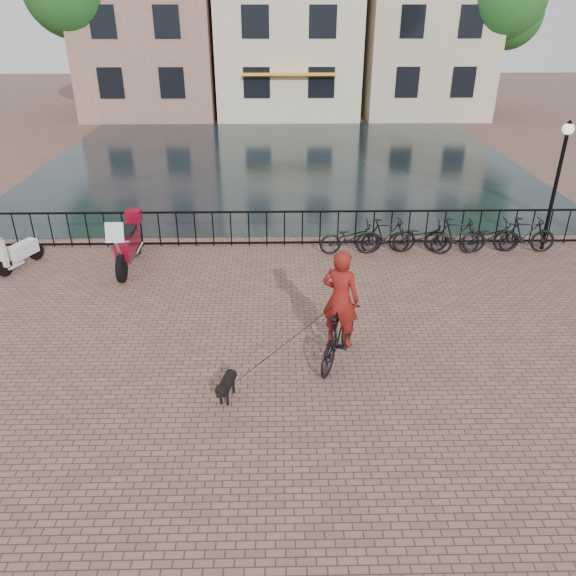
{
  "coord_description": "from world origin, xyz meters",
  "views": [
    {
      "loc": [
        -0.19,
        -6.73,
        6.21
      ],
      "look_at": [
        0.0,
        3.0,
        1.2
      ],
      "focal_mm": 35.0,
      "sensor_mm": 36.0,
      "label": 1
    }
  ],
  "objects_px": {
    "cyclist": "(340,314)",
    "motorcycle": "(127,238)",
    "dog": "(227,386)",
    "lamp_post": "(560,165)",
    "scooter": "(17,244)"
  },
  "relations": [
    {
      "from": "cyclist",
      "to": "motorcycle",
      "type": "height_order",
      "value": "cyclist"
    },
    {
      "from": "dog",
      "to": "motorcycle",
      "type": "bearing_deg",
      "value": 131.18
    },
    {
      "from": "lamp_post",
      "to": "scooter",
      "type": "height_order",
      "value": "lamp_post"
    },
    {
      "from": "dog",
      "to": "scooter",
      "type": "xyz_separation_m",
      "value": [
        -5.76,
        5.51,
        0.39
      ]
    },
    {
      "from": "lamp_post",
      "to": "scooter",
      "type": "xyz_separation_m",
      "value": [
        -14.06,
        -0.95,
        -1.73
      ]
    },
    {
      "from": "cyclist",
      "to": "motorcycle",
      "type": "bearing_deg",
      "value": -16.62
    },
    {
      "from": "scooter",
      "to": "lamp_post",
      "type": "bearing_deg",
      "value": 26.14
    },
    {
      "from": "lamp_post",
      "to": "scooter",
      "type": "bearing_deg",
      "value": -176.13
    },
    {
      "from": "dog",
      "to": "motorcycle",
      "type": "height_order",
      "value": "motorcycle"
    },
    {
      "from": "lamp_post",
      "to": "cyclist",
      "type": "height_order",
      "value": "lamp_post"
    },
    {
      "from": "lamp_post",
      "to": "cyclist",
      "type": "xyz_separation_m",
      "value": [
        -6.25,
        -5.32,
        -1.36
      ]
    },
    {
      "from": "lamp_post",
      "to": "motorcycle",
      "type": "relative_size",
      "value": 1.53
    },
    {
      "from": "cyclist",
      "to": "scooter",
      "type": "bearing_deg",
      "value": -4.68
    },
    {
      "from": "lamp_post",
      "to": "motorcycle",
      "type": "height_order",
      "value": "lamp_post"
    },
    {
      "from": "motorcycle",
      "to": "scooter",
      "type": "height_order",
      "value": "motorcycle"
    }
  ]
}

